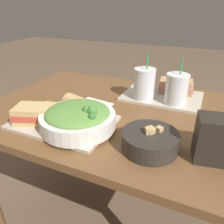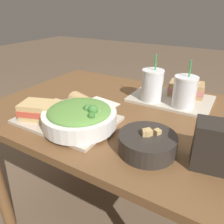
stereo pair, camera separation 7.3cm
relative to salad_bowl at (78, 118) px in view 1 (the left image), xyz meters
name	(u,v)px [view 1 (the left image)]	position (x,y,z in m)	size (l,w,h in m)	color
ground_plane	(120,221)	(0.09, 0.22, -0.77)	(12.00, 12.00, 0.00)	brown
dining_table	(123,131)	(0.09, 0.22, -0.16)	(1.21, 0.81, 0.72)	brown
tray_near	(64,122)	(-0.08, 0.02, -0.05)	(0.37, 0.26, 0.01)	#BCB29E
tray_far	(162,96)	(0.21, 0.43, -0.05)	(0.37, 0.26, 0.01)	#BCB29E
salad_bowl	(78,118)	(0.00, 0.00, 0.00)	(0.27, 0.27, 0.10)	white
soup_bowl	(150,140)	(0.27, -0.01, -0.02)	(0.18, 0.18, 0.08)	#2D2823
sandwich_near	(36,114)	(-0.17, -0.03, -0.01)	(0.18, 0.14, 0.06)	tan
baguette_near	(77,104)	(-0.07, 0.11, -0.01)	(0.13, 0.10, 0.07)	tan
sandwich_far	(176,86)	(0.26, 0.50, -0.01)	(0.18, 0.13, 0.06)	tan
baguette_far	(177,85)	(0.26, 0.53, -0.01)	(0.11, 0.07, 0.07)	tan
drink_cup_dark	(144,85)	(0.13, 0.36, 0.03)	(0.10, 0.10, 0.21)	silver
drink_cup_red	(176,90)	(0.28, 0.36, 0.02)	(0.10, 0.10, 0.20)	silver
chip_bag	(220,140)	(0.46, 0.02, 0.02)	(0.15, 0.11, 0.14)	#28231E
napkin_folded	(95,104)	(-0.06, 0.22, -0.05)	(0.16, 0.13, 0.00)	silver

